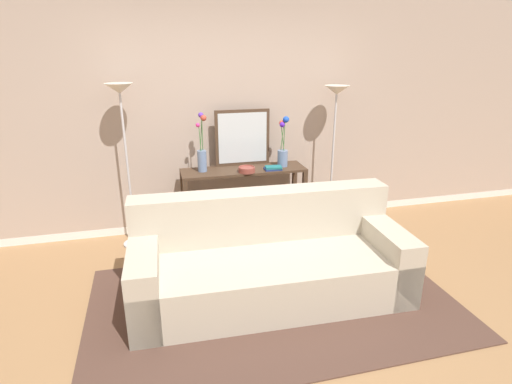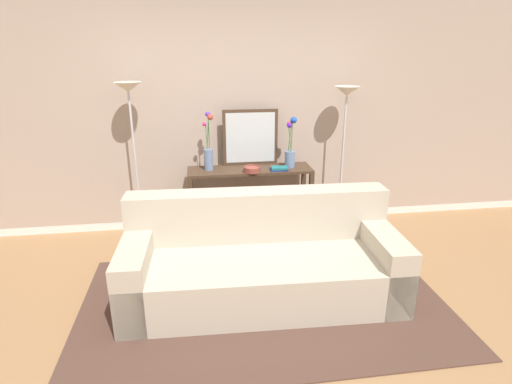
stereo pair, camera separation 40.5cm
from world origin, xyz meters
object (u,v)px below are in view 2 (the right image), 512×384
console_table (250,188)px  floor_lamp_right (345,119)px  floor_lamp_left (131,119)px  wall_mirror (250,138)px  fruit_bowl (252,169)px  book_stack (279,169)px  vase_tall_flowers (208,151)px  couch (261,263)px  book_row_under_console (211,230)px  vase_short_flowers (290,150)px

console_table → floor_lamp_right: size_ratio=0.83×
floor_lamp_left → wall_mirror: 1.31m
floor_lamp_right → wall_mirror: (-1.05, 0.17, -0.21)m
fruit_bowl → book_stack: (0.31, 0.01, -0.01)m
floor_lamp_left → fruit_bowl: size_ratio=9.50×
floor_lamp_left → vase_tall_flowers: bearing=2.0°
couch → book_stack: couch is taller
vase_tall_flowers → book_row_under_console: 0.94m
wall_mirror → book_stack: 0.50m
vase_tall_flowers → book_row_under_console: vase_tall_flowers is taller
vase_tall_flowers → book_stack: bearing=-10.4°
console_table → wall_mirror: (0.03, 0.17, 0.55)m
couch → console_table: (0.07, 1.30, 0.24)m
book_stack → couch: bearing=-108.0°
floor_lamp_right → console_table: bearing=180.0°
couch → floor_lamp_left: floor_lamp_left is taller
floor_lamp_left → book_stack: 1.66m
couch → vase_short_flowers: size_ratio=4.16×
floor_lamp_left → fruit_bowl: bearing=-5.8°
floor_lamp_right → couch: bearing=-131.6°
floor_lamp_left → book_row_under_console: floor_lamp_left is taller
wall_mirror → vase_short_flowers: (0.43, -0.16, -0.12)m
vase_short_flowers → fruit_bowl: 0.50m
floor_lamp_right → vase_short_flowers: bearing=179.7°
fruit_bowl → book_stack: fruit_bowl is taller
book_stack → vase_tall_flowers: bearing=169.6°
couch → vase_tall_flowers: size_ratio=3.69×
couch → book_row_under_console: bearing=106.7°
floor_lamp_right → floor_lamp_left: bearing=-180.0°
floor_lamp_right → vase_tall_flowers: (-1.54, 0.03, -0.32)m
vase_short_flowers → console_table: bearing=-179.6°
couch → wall_mirror: wall_mirror is taller
floor_lamp_left → floor_lamp_right: bearing=0.0°
console_table → vase_short_flowers: size_ratio=2.46×
book_stack → floor_lamp_right: bearing=8.4°
wall_mirror → vase_tall_flowers: (-0.49, -0.14, -0.11)m
couch → vase_tall_flowers: vase_tall_flowers is taller
couch → fruit_bowl: couch is taller
floor_lamp_right → book_stack: floor_lamp_right is taller
floor_lamp_right → book_stack: 0.93m
console_table → vase_tall_flowers: 0.64m
fruit_bowl → book_row_under_console: bearing=164.6°
floor_lamp_right → vase_short_flowers: size_ratio=2.95×
console_table → floor_lamp_right: bearing=-0.0°
floor_lamp_left → wall_mirror: bearing=7.5°
wall_mirror → book_stack: (0.28, -0.28, -0.30)m
console_table → wall_mirror: 0.58m
floor_lamp_right → book_row_under_console: floor_lamp_right is taller
book_row_under_console → wall_mirror: bearing=18.8°
console_table → floor_lamp_left: floor_lamp_left is taller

